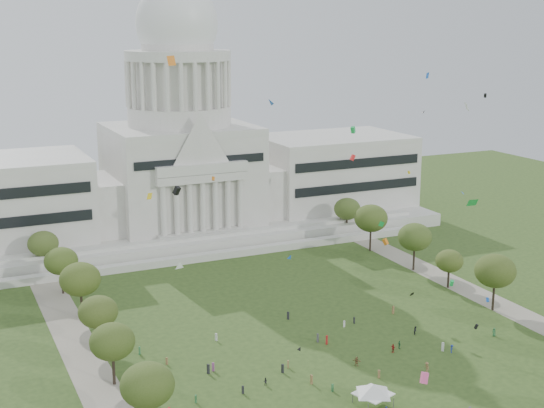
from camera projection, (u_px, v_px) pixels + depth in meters
The scene contains 26 objects.
ground at pixel (371, 377), 143.66m from camera, with size 400.00×400.00×0.00m, color #30481C.
capitol at pixel (181, 164), 238.87m from camera, with size 160.00×64.50×91.30m.
path_left at pixel (85, 360), 150.64m from camera, with size 8.00×160.00×0.04m, color gray.
path_right at pixel (471, 291), 189.70m from camera, with size 8.00×160.00×0.04m, color gray.
row_tree_l_1 at pixel (147, 385), 121.04m from camera, with size 8.86×8.86×12.59m.
row_tree_l_2 at pixel (112, 342), 138.66m from camera, with size 8.42×8.42×11.97m.
row_tree_r_2 at pixel (495, 271), 174.80m from camera, with size 9.55×9.55×13.58m.
row_tree_l_3 at pixel (98, 312), 153.79m from camera, with size 8.12×8.12×11.55m.
row_tree_r_3 at pixel (449, 261), 190.56m from camera, with size 7.01×7.01×9.98m.
row_tree_l_4 at pixel (80, 279), 169.87m from camera, with size 9.29×9.29×13.21m.
row_tree_r_4 at pixel (415, 237), 203.94m from camera, with size 9.19×9.19×13.06m.
row_tree_l_5 at pixel (61, 261), 186.06m from camera, with size 8.33×8.33×11.85m.
row_tree_r_5 at pixel (371, 218), 221.08m from camera, with size 9.82×9.82×13.96m.
row_tree_l_6 at pixel (43, 244), 201.44m from camera, with size 8.19×8.19×11.64m.
row_tree_r_6 at pixel (347, 209), 238.26m from camera, with size 8.42×8.42×11.97m.
event_tent at pixel (373, 389), 131.75m from camera, with size 9.82×9.82×4.33m.
person_0 at pixel (494, 332), 162.09m from camera, with size 0.91×0.59×1.87m, color #33723F.
person_2 at pixel (416, 330), 163.00m from camera, with size 0.91×0.56×1.88m, color #26262B.
person_3 at pixel (427, 367), 145.45m from camera, with size 1.28×0.66×1.98m, color olive.
person_4 at pixel (393, 348), 154.06m from camera, with size 1.07×0.58×1.82m, color #B21E1E.
person_5 at pixel (357, 361), 147.97m from camera, with size 1.77×0.70×1.91m, color olive.
person_8 at pixel (265, 381), 140.10m from camera, with size 0.74×0.46×1.52m, color #26262B.
person_9 at pixel (452, 349), 153.81m from camera, with size 1.15×0.59×1.78m, color navy.
person_10 at pixel (399, 345), 155.85m from camera, with size 1.01×0.55×1.73m, color #33723F.
distant_crowd at pixel (278, 355), 150.93m from camera, with size 62.03×35.29×1.94m.
kite_swarm at pixel (367, 226), 148.44m from camera, with size 97.87×107.59×55.07m.
Camera 1 is at (-72.36, -112.16, 65.22)m, focal length 50.00 mm.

